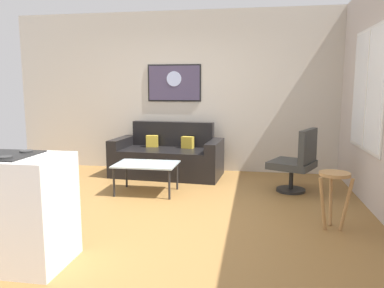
{
  "coord_description": "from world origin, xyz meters",
  "views": [
    {
      "loc": [
        1.2,
        -4.22,
        1.49
      ],
      "look_at": [
        0.33,
        0.9,
        0.7
      ],
      "focal_mm": 35.19,
      "sensor_mm": 36.0,
      "label": 1
    }
  ],
  "objects_px": {
    "couch": "(168,158)",
    "armchair": "(297,161)",
    "bar_stool": "(334,185)",
    "coffee_table": "(146,166)",
    "wall_painting": "(174,83)"
  },
  "relations": [
    {
      "from": "wall_painting",
      "to": "couch",
      "type": "bearing_deg",
      "value": -91.3
    },
    {
      "from": "bar_stool",
      "to": "couch",
      "type": "bearing_deg",
      "value": 137.35
    },
    {
      "from": "coffee_table",
      "to": "bar_stool",
      "type": "distance_m",
      "value": 2.53
    },
    {
      "from": "armchair",
      "to": "wall_painting",
      "type": "xyz_separation_m",
      "value": [
        -2.03,
        1.22,
        1.11
      ]
    },
    {
      "from": "couch",
      "to": "bar_stool",
      "type": "distance_m",
      "value": 3.1
    },
    {
      "from": "couch",
      "to": "armchair",
      "type": "distance_m",
      "value": 2.17
    },
    {
      "from": "couch",
      "to": "armchair",
      "type": "height_order",
      "value": "armchair"
    },
    {
      "from": "couch",
      "to": "armchair",
      "type": "xyz_separation_m",
      "value": [
        2.04,
        -0.72,
        0.15
      ]
    },
    {
      "from": "coffee_table",
      "to": "bar_stool",
      "type": "bearing_deg",
      "value": -23.08
    },
    {
      "from": "couch",
      "to": "armchair",
      "type": "relative_size",
      "value": 2.04
    },
    {
      "from": "armchair",
      "to": "coffee_table",
      "type": "bearing_deg",
      "value": -169.49
    },
    {
      "from": "couch",
      "to": "coffee_table",
      "type": "distance_m",
      "value": 1.11
    },
    {
      "from": "bar_stool",
      "to": "coffee_table",
      "type": "bearing_deg",
      "value": 156.92
    },
    {
      "from": "couch",
      "to": "coffee_table",
      "type": "bearing_deg",
      "value": -92.47
    },
    {
      "from": "armchair",
      "to": "wall_painting",
      "type": "distance_m",
      "value": 2.62
    }
  ]
}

